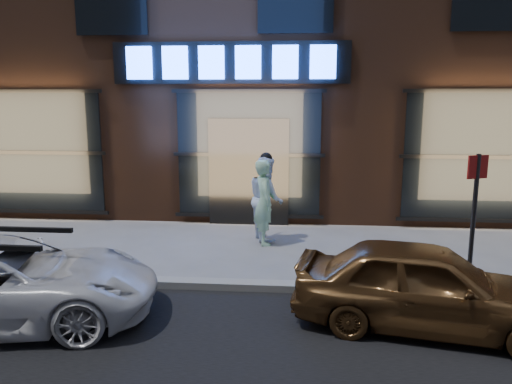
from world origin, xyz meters
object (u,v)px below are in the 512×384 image
(white_suv, at_px, (1,282))
(man_cap, at_px, (266,198))
(man_bowtie, at_px, (264,202))
(gold_sedan, at_px, (426,286))
(sign_post, at_px, (474,211))

(white_suv, bearing_deg, man_cap, -48.91)
(man_bowtie, relative_size, gold_sedan, 0.51)
(sign_post, bearing_deg, white_suv, 170.04)
(man_bowtie, height_order, sign_post, sign_post)
(man_bowtie, bearing_deg, white_suv, 125.66)
(man_cap, xyz_separation_m, white_suv, (-3.12, -4.16, -0.31))
(white_suv, bearing_deg, gold_sedan, -98.75)
(white_suv, bearing_deg, sign_post, -88.75)
(white_suv, height_order, gold_sedan, gold_sedan)
(man_bowtie, distance_m, man_cap, 0.36)
(man_bowtie, xyz_separation_m, man_cap, (0.01, 0.36, 0.01))
(gold_sedan, bearing_deg, sign_post, -26.81)
(sign_post, bearing_deg, man_bowtie, 120.81)
(white_suv, bearing_deg, man_bowtie, -51.38)
(gold_sedan, bearing_deg, man_bowtie, 44.08)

